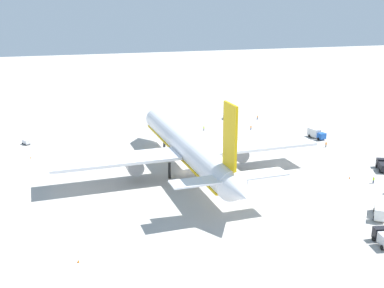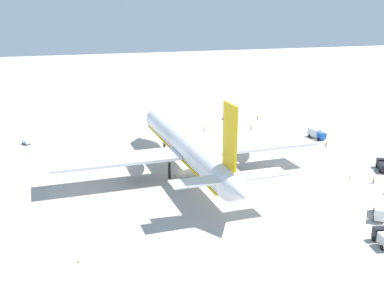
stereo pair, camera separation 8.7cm
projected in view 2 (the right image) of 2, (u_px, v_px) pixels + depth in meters
name	position (u px, v px, depth m)	size (l,w,h in m)	color
ground_plane	(186.00, 172.00, 121.13)	(600.00, 600.00, 0.00)	#ADA8A0
airliner	(187.00, 147.00, 117.87)	(71.67, 68.00, 23.65)	white
service_truck_1	(384.00, 238.00, 84.13)	(5.46, 3.34, 2.59)	black
service_truck_2	(316.00, 133.00, 150.93)	(6.85, 3.50, 3.00)	#194CA5
service_truck_3	(380.00, 210.00, 95.34)	(6.51, 5.80, 2.75)	white
service_truck_5	(382.00, 165.00, 122.01)	(6.23, 4.34, 2.50)	black
baggage_cart_0	(26.00, 142.00, 144.47)	(3.50, 2.67, 1.41)	#595B60
baggage_cart_1	(226.00, 117.00, 175.90)	(3.63, 1.79, 1.49)	gray
ground_worker_0	(251.00, 128.00, 160.66)	(0.53, 0.53, 1.67)	navy
ground_worker_2	(374.00, 180.00, 113.22)	(0.43, 0.43, 1.66)	navy
ground_worker_3	(257.00, 117.00, 175.03)	(0.51, 0.51, 1.67)	navy
ground_worker_4	(326.00, 145.00, 141.55)	(0.56, 0.56, 1.70)	#3F3F47
ground_worker_5	(204.00, 128.00, 160.00)	(0.54, 0.54, 1.64)	#3F3F47
traffic_cone_0	(350.00, 178.00, 116.40)	(0.36, 0.36, 0.55)	orange
traffic_cone_1	(30.00, 157.00, 131.66)	(0.36, 0.36, 0.55)	orange
traffic_cone_2	(78.00, 261.00, 78.82)	(0.36, 0.36, 0.55)	orange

